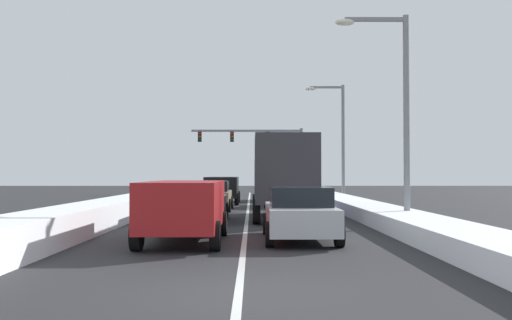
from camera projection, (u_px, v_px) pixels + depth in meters
name	position (u px, v px, depth m)	size (l,w,h in m)	color
ground_plane	(248.00, 213.00, 26.69)	(120.00, 120.00, 0.00)	#28282B
lane_stripe_between_right_lane_and_center_lane	(248.00, 208.00, 31.14)	(0.14, 48.96, 0.01)	silver
snow_bank_right_shoulder	(344.00, 202.00, 31.18)	(1.91, 48.96, 0.56)	white
snow_bank_left_shoulder	(152.00, 200.00, 31.11)	(1.75, 48.96, 0.85)	white
sedan_silver_right_lane_nearest	(299.00, 213.00, 15.93)	(2.00, 4.50, 1.51)	#B7BABF
box_truck_right_lane_second	(283.00, 173.00, 23.42)	(2.53, 7.20, 3.36)	navy
sedan_maroon_right_lane_third	(281.00, 193.00, 31.99)	(2.00, 4.50, 1.51)	maroon
sedan_green_right_lane_fourth	(270.00, 190.00, 38.82)	(2.00, 4.50, 1.51)	#1E5633
suv_red_center_lane_nearest	(184.00, 205.00, 15.41)	(2.16, 4.90, 1.67)	maroon
sedan_white_center_lane_second	(201.00, 202.00, 22.08)	(2.00, 4.50, 1.51)	silver
sedan_tan_center_lane_third	(212.00, 195.00, 28.89)	(2.00, 4.50, 1.51)	#937F60
suv_black_center_lane_fourth	(222.00, 187.00, 35.29)	(2.16, 4.90, 1.67)	black
traffic_light_gantry	(262.00, 144.00, 53.50)	(10.60, 0.47, 6.20)	slate
street_lamp_right_near	(396.00, 98.00, 20.16)	(2.66, 0.36, 7.57)	gray
street_lamp_right_mid	(338.00, 131.00, 37.97)	(2.66, 0.36, 7.86)	gray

